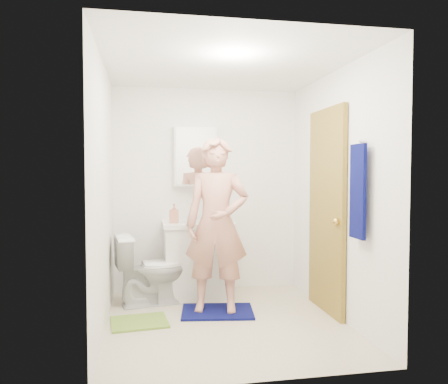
# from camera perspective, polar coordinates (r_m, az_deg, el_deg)

# --- Properties ---
(floor) EXTENTS (2.20, 2.40, 0.02)m
(floor) POSITION_cam_1_polar(r_m,az_deg,el_deg) (4.29, 0.20, -16.75)
(floor) COLOR beige
(floor) RESTS_ON ground
(ceiling) EXTENTS (2.20, 2.40, 0.02)m
(ceiling) POSITION_cam_1_polar(r_m,az_deg,el_deg) (4.17, 0.21, 16.45)
(ceiling) COLOR white
(ceiling) RESTS_ON ground
(wall_back) EXTENTS (2.20, 0.02, 2.40)m
(wall_back) POSITION_cam_1_polar(r_m,az_deg,el_deg) (5.25, -2.22, 0.28)
(wall_back) COLOR white
(wall_back) RESTS_ON ground
(wall_front) EXTENTS (2.20, 0.02, 2.40)m
(wall_front) POSITION_cam_1_polar(r_m,az_deg,el_deg) (2.88, 4.62, -1.62)
(wall_front) COLOR white
(wall_front) RESTS_ON ground
(wall_left) EXTENTS (0.02, 2.40, 2.40)m
(wall_left) POSITION_cam_1_polar(r_m,az_deg,el_deg) (4.00, -15.61, -0.53)
(wall_left) COLOR white
(wall_left) RESTS_ON ground
(wall_right) EXTENTS (0.02, 2.40, 2.40)m
(wall_right) POSITION_cam_1_polar(r_m,az_deg,el_deg) (4.40, 14.58, -0.24)
(wall_right) COLOR white
(wall_right) RESTS_ON ground
(vanity_cabinet) EXTENTS (0.75, 0.55, 0.80)m
(vanity_cabinet) POSITION_cam_1_polar(r_m,az_deg,el_deg) (5.03, -3.43, -9.00)
(vanity_cabinet) COLOR white
(vanity_cabinet) RESTS_ON floor
(countertop) EXTENTS (0.79, 0.59, 0.05)m
(countertop) POSITION_cam_1_polar(r_m,az_deg,el_deg) (4.97, -3.44, -4.19)
(countertop) COLOR white
(countertop) RESTS_ON vanity_cabinet
(sink_basin) EXTENTS (0.40, 0.40, 0.03)m
(sink_basin) POSITION_cam_1_polar(r_m,az_deg,el_deg) (4.96, -3.44, -4.02)
(sink_basin) COLOR white
(sink_basin) RESTS_ON countertop
(faucet) EXTENTS (0.03, 0.03, 0.12)m
(faucet) POSITION_cam_1_polar(r_m,az_deg,el_deg) (5.14, -3.69, -3.01)
(faucet) COLOR silver
(faucet) RESTS_ON countertop
(medicine_cabinet) EXTENTS (0.50, 0.12, 0.70)m
(medicine_cabinet) POSITION_cam_1_polar(r_m,az_deg,el_deg) (5.16, -3.77, 4.68)
(medicine_cabinet) COLOR white
(medicine_cabinet) RESTS_ON wall_back
(mirror_panel) EXTENTS (0.46, 0.01, 0.66)m
(mirror_panel) POSITION_cam_1_polar(r_m,az_deg,el_deg) (5.10, -3.69, 4.71)
(mirror_panel) COLOR white
(mirror_panel) RESTS_ON wall_back
(door) EXTENTS (0.05, 0.80, 2.05)m
(door) POSITION_cam_1_polar(r_m,az_deg,el_deg) (4.53, 13.23, -2.37)
(door) COLOR olive
(door) RESTS_ON ground
(door_knob) EXTENTS (0.07, 0.07, 0.07)m
(door_knob) POSITION_cam_1_polar(r_m,az_deg,el_deg) (4.23, 14.46, -3.76)
(door_knob) COLOR gold
(door_knob) RESTS_ON door
(towel) EXTENTS (0.03, 0.24, 0.80)m
(towel) POSITION_cam_1_polar(r_m,az_deg,el_deg) (3.85, 17.08, 0.08)
(towel) COLOR #080C4F
(towel) RESTS_ON wall_right
(towel_hook) EXTENTS (0.06, 0.02, 0.02)m
(towel_hook) POSITION_cam_1_polar(r_m,az_deg,el_deg) (3.87, 17.69, 6.30)
(towel_hook) COLOR silver
(towel_hook) RESTS_ON wall_right
(toilet) EXTENTS (0.80, 0.54, 0.76)m
(toilet) POSITION_cam_1_polar(r_m,az_deg,el_deg) (4.80, -9.46, -9.88)
(toilet) COLOR white
(toilet) RESTS_ON floor
(bath_mat) EXTENTS (0.77, 0.60, 0.02)m
(bath_mat) POSITION_cam_1_polar(r_m,az_deg,el_deg) (4.55, -0.86, -15.35)
(bath_mat) COLOR #080C4F
(bath_mat) RESTS_ON floor
(green_rug) EXTENTS (0.56, 0.49, 0.02)m
(green_rug) POSITION_cam_1_polar(r_m,az_deg,el_deg) (4.33, -11.00, -16.34)
(green_rug) COLOR olive
(green_rug) RESTS_ON floor
(soap_dispenser) EXTENTS (0.11, 0.11, 0.21)m
(soap_dispenser) POSITION_cam_1_polar(r_m,az_deg,el_deg) (4.88, -6.53, -2.77)
(soap_dispenser) COLOR #C1745A
(soap_dispenser) RESTS_ON countertop
(toothbrush_cup) EXTENTS (0.17, 0.17, 0.10)m
(toothbrush_cup) POSITION_cam_1_polar(r_m,az_deg,el_deg) (5.13, -0.66, -3.14)
(toothbrush_cup) COLOR #543A80
(toothbrush_cup) RESTS_ON countertop
(man) EXTENTS (0.71, 0.55, 1.73)m
(man) POSITION_cam_1_polar(r_m,az_deg,el_deg) (4.37, -0.95, -4.26)
(man) COLOR tan
(man) RESTS_ON bath_mat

